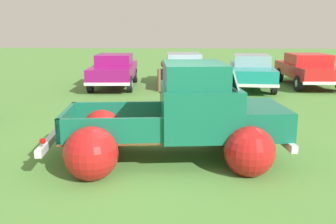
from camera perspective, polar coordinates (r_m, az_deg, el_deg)
name	(u,v)px	position (r m, az deg, el deg)	size (l,w,h in m)	color
ground_plane	(166,158)	(7.54, -0.31, -7.08)	(80.00, 80.00, 0.00)	#548C3D
vintage_pickup_truck	(185,121)	(7.34, 2.71, -1.46)	(4.80, 3.17, 1.96)	black
show_car_0	(114,69)	(16.53, -8.29, 6.54)	(2.08, 4.48, 1.43)	black
show_car_1	(184,68)	(16.96, 2.46, 6.83)	(2.19, 4.54, 1.43)	black
show_car_2	(251,70)	(16.44, 12.71, 6.33)	(2.16, 4.67, 1.43)	black
show_car_3	(308,69)	(17.74, 20.83, 6.28)	(2.12, 4.44, 1.43)	black
spectator_0	(165,87)	(10.10, -0.47, 3.89)	(0.48, 0.48, 1.74)	gray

